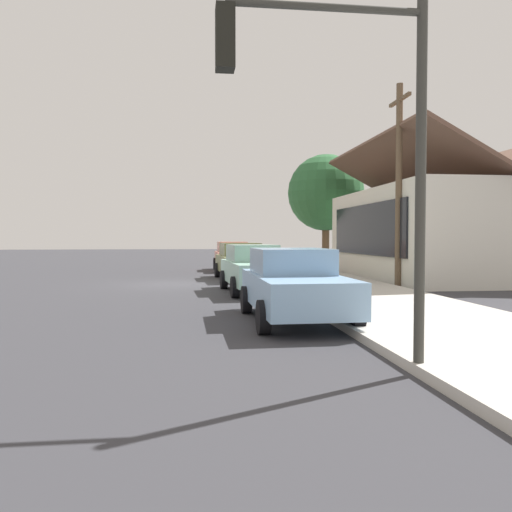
{
  "coord_description": "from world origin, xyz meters",
  "views": [
    {
      "loc": [
        20.55,
        0.57,
        1.85
      ],
      "look_at": [
        2.86,
        2.77,
        1.2
      ],
      "focal_mm": 36.39,
      "sensor_mm": 36.0,
      "label": 1
    }
  ],
  "objects_px": {
    "car_olive": "(241,261)",
    "traffic_light_main": "(343,111)",
    "shade_tree": "(326,193)",
    "fire_hydrant_red": "(273,267)",
    "utility_pole_wooden": "(399,181)",
    "car_seafoam": "(254,268)",
    "car_skyblue": "(294,284)",
    "car_coral": "(232,256)"
  },
  "relations": [
    {
      "from": "car_olive",
      "to": "shade_tree",
      "type": "relative_size",
      "value": 0.68
    },
    {
      "from": "car_coral",
      "to": "car_seafoam",
      "type": "xyz_separation_m",
      "value": [
        11.37,
        -0.17,
        0.0
      ]
    },
    {
      "from": "car_olive",
      "to": "traffic_light_main",
      "type": "relative_size",
      "value": 0.89
    },
    {
      "from": "car_olive",
      "to": "shade_tree",
      "type": "height_order",
      "value": "shade_tree"
    },
    {
      "from": "car_skyblue",
      "to": "fire_hydrant_red",
      "type": "xyz_separation_m",
      "value": [
        -11.75,
        1.39,
        -0.32
      ]
    },
    {
      "from": "shade_tree",
      "to": "utility_pole_wooden",
      "type": "relative_size",
      "value": 0.91
    },
    {
      "from": "utility_pole_wooden",
      "to": "fire_hydrant_red",
      "type": "relative_size",
      "value": 10.56
    },
    {
      "from": "shade_tree",
      "to": "traffic_light_main",
      "type": "bearing_deg",
      "value": -14.23
    },
    {
      "from": "traffic_light_main",
      "to": "shade_tree",
      "type": "bearing_deg",
      "value": 165.77
    },
    {
      "from": "car_skyblue",
      "to": "shade_tree",
      "type": "xyz_separation_m",
      "value": [
        -19.49,
        5.84,
        3.7
      ]
    },
    {
      "from": "fire_hydrant_red",
      "to": "car_skyblue",
      "type": "bearing_deg",
      "value": -6.77
    },
    {
      "from": "car_seafoam",
      "to": "shade_tree",
      "type": "xyz_separation_m",
      "value": [
        -13.47,
        6.01,
        3.7
      ]
    },
    {
      "from": "car_olive",
      "to": "traffic_light_main",
      "type": "distance_m",
      "value": 16.24
    },
    {
      "from": "shade_tree",
      "to": "car_skyblue",
      "type": "bearing_deg",
      "value": -16.68
    },
    {
      "from": "car_coral",
      "to": "traffic_light_main",
      "type": "height_order",
      "value": "traffic_light_main"
    },
    {
      "from": "car_coral",
      "to": "car_olive",
      "type": "relative_size",
      "value": 0.94
    },
    {
      "from": "car_seafoam",
      "to": "fire_hydrant_red",
      "type": "bearing_deg",
      "value": 161.33
    },
    {
      "from": "car_seafoam",
      "to": "car_skyblue",
      "type": "height_order",
      "value": "same"
    },
    {
      "from": "car_skyblue",
      "to": "fire_hydrant_red",
      "type": "bearing_deg",
      "value": 172.49
    },
    {
      "from": "shade_tree",
      "to": "fire_hydrant_red",
      "type": "height_order",
      "value": "shade_tree"
    },
    {
      "from": "car_skyblue",
      "to": "shade_tree",
      "type": "bearing_deg",
      "value": 162.58
    },
    {
      "from": "utility_pole_wooden",
      "to": "fire_hydrant_red",
      "type": "height_order",
      "value": "utility_pole_wooden"
    },
    {
      "from": "car_olive",
      "to": "car_seafoam",
      "type": "xyz_separation_m",
      "value": [
        5.42,
        -0.08,
        -0.0
      ]
    },
    {
      "from": "car_skyblue",
      "to": "car_seafoam",
      "type": "bearing_deg",
      "value": -179.09
    },
    {
      "from": "car_seafoam",
      "to": "car_coral",
      "type": "bearing_deg",
      "value": 175.76
    },
    {
      "from": "car_coral",
      "to": "utility_pole_wooden",
      "type": "bearing_deg",
      "value": 28.28
    },
    {
      "from": "car_skyblue",
      "to": "shade_tree",
      "type": "relative_size",
      "value": 0.66
    },
    {
      "from": "car_seafoam",
      "to": "car_skyblue",
      "type": "bearing_deg",
      "value": -1.71
    },
    {
      "from": "utility_pole_wooden",
      "to": "shade_tree",
      "type": "bearing_deg",
      "value": 177.92
    },
    {
      "from": "traffic_light_main",
      "to": "fire_hydrant_red",
      "type": "distance_m",
      "value": 16.69
    },
    {
      "from": "car_olive",
      "to": "utility_pole_wooden",
      "type": "bearing_deg",
      "value": 49.95
    },
    {
      "from": "car_seafoam",
      "to": "shade_tree",
      "type": "bearing_deg",
      "value": 152.58
    },
    {
      "from": "utility_pole_wooden",
      "to": "car_olive",
      "type": "bearing_deg",
      "value": -127.2
    },
    {
      "from": "car_olive",
      "to": "shade_tree",
      "type": "bearing_deg",
      "value": 140.8
    },
    {
      "from": "shade_tree",
      "to": "car_olive",
      "type": "bearing_deg",
      "value": -36.36
    },
    {
      "from": "utility_pole_wooden",
      "to": "fire_hydrant_red",
      "type": "bearing_deg",
      "value": -138.2
    },
    {
      "from": "shade_tree",
      "to": "utility_pole_wooden",
      "type": "distance_m",
      "value": 12.24
    },
    {
      "from": "fire_hydrant_red",
      "to": "utility_pole_wooden",
      "type": "bearing_deg",
      "value": 41.8
    },
    {
      "from": "shade_tree",
      "to": "utility_pole_wooden",
      "type": "height_order",
      "value": "utility_pole_wooden"
    },
    {
      "from": "traffic_light_main",
      "to": "fire_hydrant_red",
      "type": "bearing_deg",
      "value": 174.2
    },
    {
      "from": "car_coral",
      "to": "car_skyblue",
      "type": "bearing_deg",
      "value": 0.21
    },
    {
      "from": "car_seafoam",
      "to": "shade_tree",
      "type": "relative_size",
      "value": 0.68
    }
  ]
}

